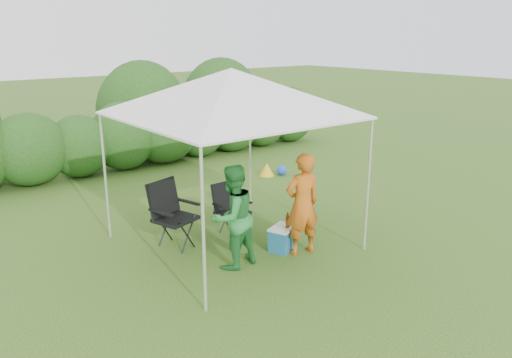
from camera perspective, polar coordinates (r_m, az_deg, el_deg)
ground at (r=7.95m, az=-0.46°, el=-8.43°), size 70.00×70.00×0.00m
hedge at (r=12.78m, az=-17.08°, el=4.29°), size 13.90×1.53×1.80m
canopy at (r=7.67m, az=-2.82°, el=9.83°), size 3.10×3.10×2.83m
chair_right at (r=8.53m, az=-3.08°, el=-3.03°), size 0.58×0.53×0.89m
chair_left at (r=8.12m, az=-9.75°, el=-3.49°), size 0.78×0.75×1.08m
man at (r=7.69m, az=5.32°, el=-2.88°), size 0.65×0.49×1.61m
woman at (r=7.24m, az=-2.68°, el=-4.34°), size 0.82×0.67×1.55m
cooler at (r=8.00m, az=3.08°, el=-6.77°), size 0.55×0.48×0.38m
bottle at (r=7.89m, az=3.64°, el=-4.65°), size 0.07×0.07×0.25m
lawn_toy at (r=12.13m, az=1.69°, el=1.08°), size 0.61×0.51×0.31m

